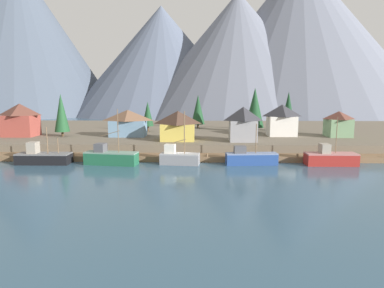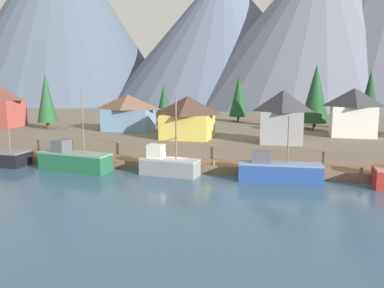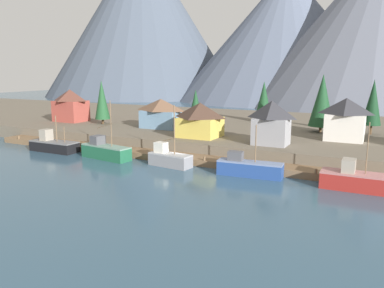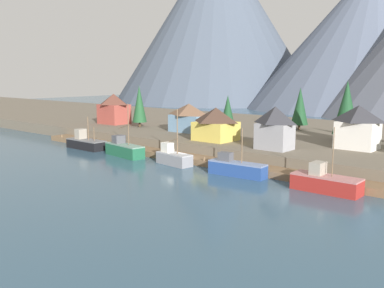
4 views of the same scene
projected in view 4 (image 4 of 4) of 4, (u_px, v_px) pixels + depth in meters
name	position (u px, v px, depth m)	size (l,w,h in m)	color
ground_plane	(251.00, 151.00, 87.72)	(400.00, 400.00, 1.00)	#335166
dock	(192.00, 159.00, 74.08)	(80.00, 4.00, 1.60)	brown
shoreline_bank	(282.00, 136.00, 96.42)	(400.00, 56.00, 2.50)	#665B4C
mountain_west_peak	(217.00, 20.00, 236.77)	(110.47, 110.47, 87.44)	#475160
mountain_central_peak	(373.00, 36.00, 188.19)	(107.60, 107.60, 61.92)	slate
fishing_boat_black	(86.00, 143.00, 87.07)	(9.11, 3.17, 6.42)	black
fishing_boat_green	(124.00, 149.00, 79.13)	(9.38, 3.88, 9.54)	#1E5B3D
fishing_boat_grey	(173.00, 157.00, 71.81)	(6.95, 3.18, 9.16)	gray
fishing_boat_blue	(236.00, 168.00, 63.93)	(8.93, 2.85, 7.06)	navy
fishing_boat_red	(325.00, 182.00, 55.10)	(8.57, 2.93, 8.26)	maroon
house_white	(358.00, 127.00, 71.76)	(6.48, 5.14, 7.15)	silver
house_blue	(189.00, 118.00, 92.91)	(8.30, 4.76, 6.00)	#6689A8
house_grey	(275.00, 127.00, 71.22)	(5.66, 4.26, 7.01)	gray
house_yellow	(216.00, 124.00, 81.08)	(7.17, 6.55, 6.07)	gold
house_red	(114.00, 108.00, 108.41)	(7.12, 5.63, 7.38)	#9E4238
conifer_near_left	(139.00, 104.00, 101.84)	(3.30, 3.30, 9.59)	#4C3823
conifer_near_right	(346.00, 108.00, 80.28)	(4.71, 4.71, 11.01)	#4C3823
conifer_mid_left	(228.00, 109.00, 98.08)	(2.90, 2.90, 7.55)	#4C3823
conifer_back_left	(300.00, 106.00, 96.90)	(3.76, 3.76, 9.24)	#4C3823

